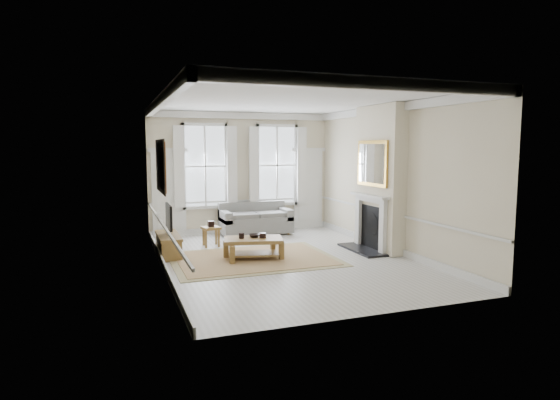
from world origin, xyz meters
name	(u,v)px	position (x,y,z in m)	size (l,w,h in m)	color
floor	(286,259)	(0.00, 0.00, 0.00)	(7.20, 7.20, 0.00)	#B7B5AD
ceiling	(286,100)	(0.00, 0.00, 3.40)	(7.20, 7.20, 0.00)	white
back_wall	(242,173)	(0.00, 3.60, 1.70)	(5.20, 5.20, 0.00)	beige
left_wall	(160,185)	(-2.60, 0.00, 1.70)	(7.20, 7.20, 0.00)	beige
right_wall	(391,179)	(2.60, 0.00, 1.70)	(7.20, 7.20, 0.00)	beige
window_left	(205,166)	(-1.05, 3.55, 1.90)	(1.26, 0.20, 2.20)	#B2BCC6
window_right	(277,165)	(1.05, 3.55, 1.90)	(1.26, 0.20, 2.20)	#B2BCC6
door_left	(169,194)	(-2.05, 3.56, 1.15)	(0.90, 0.08, 2.30)	silver
door_right	(308,190)	(2.05, 3.56, 1.15)	(0.90, 0.08, 2.30)	silver
painting	(161,166)	(-2.56, 0.30, 2.05)	(0.05, 1.66, 1.06)	#C67022
chimney_breast	(380,178)	(2.43, 0.20, 1.70)	(0.35, 1.70, 3.38)	beige
hearth	(362,250)	(2.00, 0.20, 0.03)	(0.55, 1.50, 0.05)	black
fireplace	(370,219)	(2.20, 0.20, 0.73)	(0.21, 1.45, 1.33)	silver
mirror	(372,163)	(2.21, 0.20, 2.05)	(0.06, 1.26, 1.06)	#BF8D34
sofa	(255,221)	(0.25, 3.11, 0.37)	(1.94, 0.94, 0.88)	slate
side_table	(211,231)	(-1.25, 1.91, 0.38)	(0.47, 0.47, 0.48)	brown
rug	(253,259)	(-0.65, 0.26, 0.01)	(3.50, 2.60, 0.02)	tan
coffee_table	(253,242)	(-0.65, 0.26, 0.39)	(1.38, 1.00, 0.47)	brown
ceramic_pot_a	(242,236)	(-0.90, 0.31, 0.53)	(0.12, 0.12, 0.12)	black
ceramic_pot_b	(263,235)	(-0.45, 0.21, 0.52)	(0.15, 0.15, 0.11)	black
bowl	(254,236)	(-0.60, 0.36, 0.50)	(0.25, 0.25, 0.06)	black
tv_stand	(169,245)	(-2.34, 1.27, 0.24)	(0.43, 1.33, 0.48)	brown
tv	(169,217)	(-2.32, 1.27, 0.87)	(0.08, 0.90, 0.68)	black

